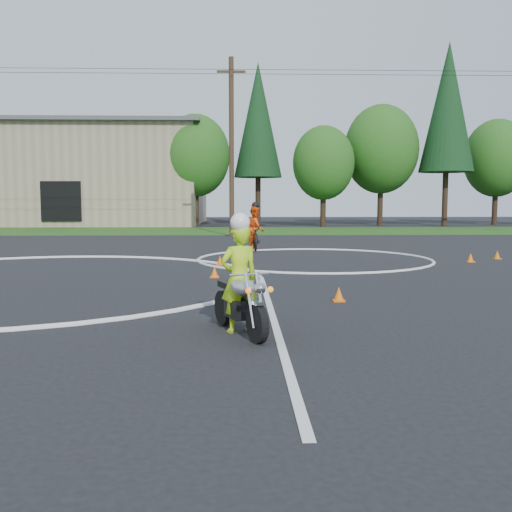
{
  "coord_description": "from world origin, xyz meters",
  "views": [
    {
      "loc": [
        5.41,
        -11.6,
        2.04
      ],
      "look_at": [
        5.7,
        -1.98,
        1.1
      ],
      "focal_mm": 40.0,
      "sensor_mm": 36.0,
      "label": 1
    }
  ],
  "objects": [
    {
      "name": "grass_strip",
      "position": [
        0.0,
        27.0,
        0.01
      ],
      "size": [
        120.0,
        10.0,
        0.02
      ],
      "primitive_type": "cube",
      "color": "#1E4714",
      "rests_on": "ground"
    },
    {
      "name": "treeline",
      "position": [
        14.78,
        34.61,
        6.62
      ],
      "size": [
        38.2,
        8.1,
        14.52
      ],
      "color": "#382619",
      "rests_on": "ground"
    },
    {
      "name": "utility_poles",
      "position": [
        5.0,
        21.0,
        5.2
      ],
      "size": [
        41.6,
        1.12,
        10.0
      ],
      "color": "#473321",
      "rests_on": "ground"
    },
    {
      "name": "rider_second_grp",
      "position": [
        6.09,
        11.92,
        0.7
      ],
      "size": [
        0.75,
        2.08,
        1.99
      ],
      "rotation": [
        0.0,
        0.0,
        0.01
      ],
      "color": "black",
      "rests_on": "ground"
    },
    {
      "name": "course_markings",
      "position": [
        2.17,
        4.35,
        0.01
      ],
      "size": [
        19.05,
        19.05,
        0.12
      ],
      "color": "silver",
      "rests_on": "ground"
    },
    {
      "name": "rider_primary_grp",
      "position": [
        5.41,
        -2.88,
        0.9
      ],
      "size": [
        0.72,
        0.61,
        1.86
      ],
      "rotation": [
        0.0,
        0.0,
        0.4
      ],
      "color": "#AEE117",
      "rests_on": "ground"
    },
    {
      "name": "traffic_cones",
      "position": [
        5.43,
        4.03,
        0.14
      ],
      "size": [
        20.73,
        9.66,
        0.3
      ],
      "color": "orange",
      "rests_on": "ground"
    },
    {
      "name": "primary_motorcycle",
      "position": [
        5.43,
        -3.01,
        0.49
      ],
      "size": [
        0.91,
        1.8,
        1.0
      ],
      "rotation": [
        0.0,
        0.0,
        0.4
      ],
      "color": "black",
      "rests_on": "ground"
    }
  ]
}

